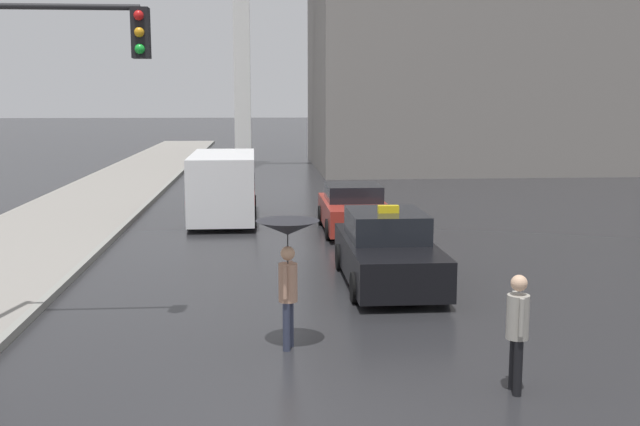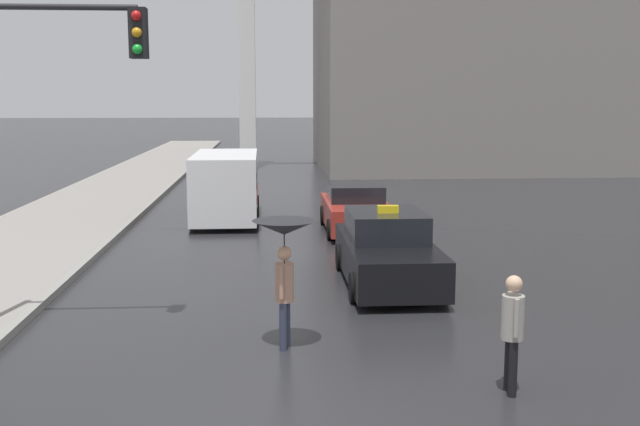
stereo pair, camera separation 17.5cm
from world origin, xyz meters
TOP-DOWN VIEW (x-y plane):
  - taxi at (1.95, 7.05)m, footprint 1.91×4.58m
  - sedan_red at (2.03, 13.45)m, footprint 1.91×4.18m
  - ambulance_van at (-1.93, 15.73)m, footprint 2.13×5.08m
  - pedestrian_with_umbrella at (-0.32, 2.98)m, footprint 1.00×1.00m
  - pedestrian_man at (2.66, 0.93)m, footprint 0.32×0.45m
  - traffic_light at (-4.27, 4.04)m, footprint 3.04×0.38m

SIDE VIEW (x-z plane):
  - sedan_red at x=2.03m, z-range -0.05..1.34m
  - taxi at x=1.95m, z-range -0.15..1.55m
  - pedestrian_man at x=2.66m, z-range 0.14..1.76m
  - ambulance_van at x=-1.93m, z-range 0.12..2.30m
  - pedestrian_with_umbrella at x=-0.32m, z-range 0.61..2.67m
  - traffic_light at x=-4.27m, z-range 1.07..6.74m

